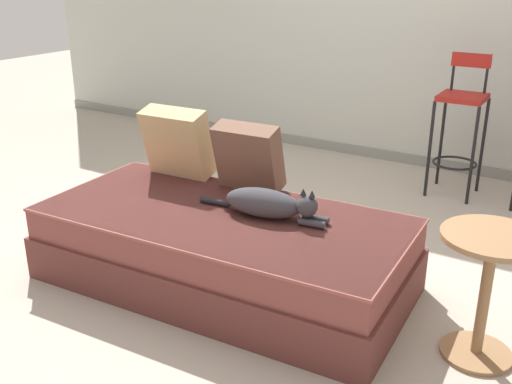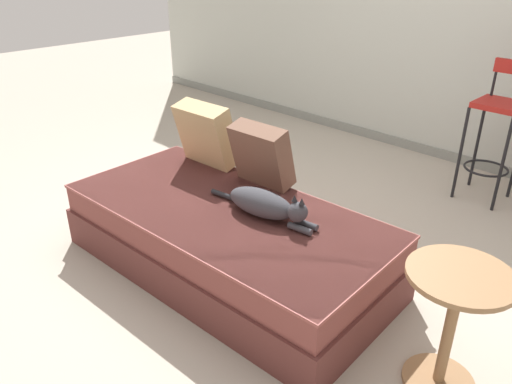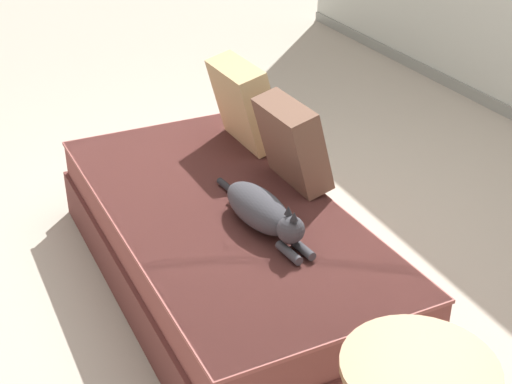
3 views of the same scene
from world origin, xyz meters
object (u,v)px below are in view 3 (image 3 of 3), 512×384
Objects in this scene: throw_pillow_corner at (244,103)px; throw_pillow_middle at (293,143)px; cat at (262,211)px; couch at (222,246)px.

throw_pillow_middle is at bearing 2.92° from throw_pillow_corner.
throw_pillow_corner is at bearing -177.08° from throw_pillow_middle.
throw_pillow_middle is at bearing 136.87° from cat.
cat is at bearing 21.33° from couch.
throw_pillow_corner is 0.58× the size of cat.
throw_pillow_middle reaches higher than couch.
cat is (0.30, -0.28, -0.13)m from throw_pillow_middle.
throw_pillow_middle is (0.50, 0.03, -0.02)m from throw_pillow_corner.
throw_pillow_middle is (-0.07, 0.37, 0.41)m from couch.
throw_pillow_corner reaches higher than cat.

